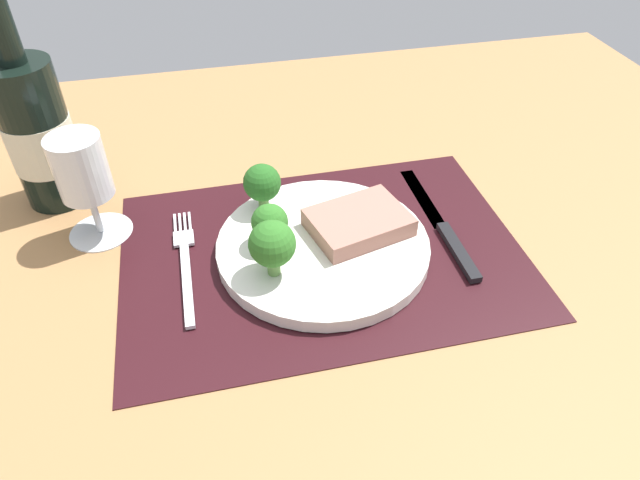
# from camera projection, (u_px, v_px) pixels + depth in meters

# --- Properties ---
(ground_plane) EXTENTS (1.40, 1.10, 0.03)m
(ground_plane) POSITION_uv_depth(u_px,v_px,m) (323.00, 263.00, 0.68)
(ground_plane) COLOR #996D42
(placemat) EXTENTS (0.46, 0.33, 0.00)m
(placemat) POSITION_uv_depth(u_px,v_px,m) (323.00, 253.00, 0.67)
(placemat) COLOR black
(placemat) RESTS_ON ground_plane
(plate) EXTENTS (0.25, 0.25, 0.02)m
(plate) POSITION_uv_depth(u_px,v_px,m) (323.00, 247.00, 0.66)
(plate) COLOR silver
(plate) RESTS_ON placemat
(steak) EXTENTS (0.13, 0.11, 0.02)m
(steak) POSITION_uv_depth(u_px,v_px,m) (358.00, 222.00, 0.67)
(steak) COLOR #9E6B5B
(steak) RESTS_ON plate
(broccoli_front_edge) EXTENTS (0.04, 0.04, 0.05)m
(broccoli_front_edge) POSITION_uv_depth(u_px,v_px,m) (270.00, 223.00, 0.64)
(broccoli_front_edge) COLOR #5B8942
(broccoli_front_edge) RESTS_ON plate
(broccoli_near_steak) EXTENTS (0.05, 0.05, 0.06)m
(broccoli_near_steak) POSITION_uv_depth(u_px,v_px,m) (262.00, 183.00, 0.69)
(broccoli_near_steak) COLOR #5B8942
(broccoli_near_steak) RESTS_ON plate
(broccoli_near_fork) EXTENTS (0.05, 0.05, 0.07)m
(broccoli_near_fork) POSITION_uv_depth(u_px,v_px,m) (272.00, 244.00, 0.59)
(broccoli_near_fork) COLOR #5B8942
(broccoli_near_fork) RESTS_ON plate
(fork) EXTENTS (0.02, 0.19, 0.01)m
(fork) POSITION_uv_depth(u_px,v_px,m) (186.00, 263.00, 0.65)
(fork) COLOR silver
(fork) RESTS_ON placemat
(knife) EXTENTS (0.02, 0.23, 0.01)m
(knife) POSITION_uv_depth(u_px,v_px,m) (444.00, 228.00, 0.70)
(knife) COLOR black
(knife) RESTS_ON placemat
(wine_bottle) EXTENTS (0.08, 0.08, 0.28)m
(wine_bottle) POSITION_uv_depth(u_px,v_px,m) (38.00, 132.00, 0.69)
(wine_bottle) COLOR black
(wine_bottle) RESTS_ON ground_plane
(wine_glass) EXTENTS (0.08, 0.08, 0.13)m
(wine_glass) POSITION_uv_depth(u_px,v_px,m) (83.00, 175.00, 0.65)
(wine_glass) COLOR silver
(wine_glass) RESTS_ON ground_plane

